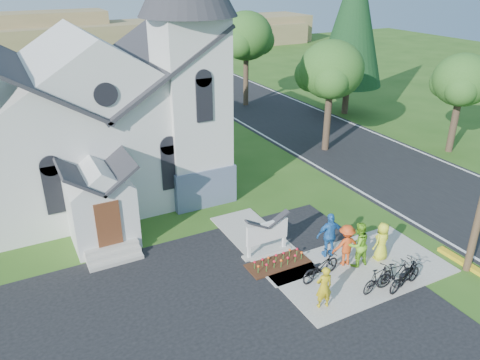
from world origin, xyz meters
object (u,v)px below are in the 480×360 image
bike_2 (405,276)px  cyclist_3 (346,245)px  cyclist_0 (324,287)px  bike_1 (396,274)px  church_sign (267,233)px  cyclist_2 (330,235)px  cyclist_4 (382,241)px  bike_3 (378,279)px  bike_0 (321,267)px  bike_4 (408,271)px  cyclist_1 (358,244)px

bike_2 → cyclist_3: (-0.99, 2.24, 0.40)m
cyclist_0 → cyclist_3: bearing=-132.5°
cyclist_0 → bike_1: size_ratio=0.98×
church_sign → cyclist_2: size_ratio=1.12×
cyclist_2 → cyclist_4: size_ratio=1.19×
church_sign → cyclist_4: cyclist_4 is taller
cyclist_2 → bike_3: 2.71m
bike_0 → cyclist_4: 2.99m
church_sign → cyclist_0: 3.87m
church_sign → bike_2: 5.56m
cyclist_3 → church_sign: bearing=-32.2°
bike_1 → cyclist_4: bearing=-19.3°
cyclist_3 → cyclist_4: (1.53, -0.39, -0.05)m
bike_3 → cyclist_4: 2.15m
cyclist_4 → bike_3: bearing=35.7°
cyclist_0 → bike_4: cyclist_0 is taller
bike_3 → bike_4: size_ratio=1.04×
bike_4 → bike_3: bearing=63.5°
bike_0 → cyclist_3: bearing=-89.4°
cyclist_0 → bike_3: bearing=-172.4°
cyclist_0 → cyclist_3: cyclist_3 is taller
church_sign → cyclist_0: cyclist_0 is taller
bike_3 → bike_4: bearing=-104.0°
bike_2 → cyclist_1: bearing=5.8°
bike_3 → bike_2: bearing=-119.9°
cyclist_3 → bike_2: bearing=123.7°
bike_3 → cyclist_3: bearing=-9.5°
cyclist_2 → bike_2: size_ratio=1.06×
bike_4 → bike_0: bearing=37.3°
church_sign → cyclist_4: bearing=-33.2°
bike_2 → cyclist_3: 2.48m
cyclist_1 → bike_4: cyclist_1 is taller
bike_4 → church_sign: bearing=20.4°
bike_1 → cyclist_2: size_ratio=0.86×
cyclist_3 → cyclist_2: bearing=-64.8°
cyclist_2 → cyclist_1: bearing=133.0°
bike_0 → cyclist_3: size_ratio=1.08×
cyclist_0 → bike_3: size_ratio=1.01×
bike_0 → cyclist_1: (1.82, 0.03, 0.46)m
bike_1 → bike_4: bearing=-84.6°
cyclist_1 → cyclist_4: (1.15, -0.13, -0.12)m
cyclist_2 → cyclist_4: bearing=159.5°
church_sign → cyclist_4: 4.67m
bike_0 → cyclist_1: cyclist_1 is taller
church_sign → cyclist_2: (2.17, -1.38, 0.01)m
bike_1 → bike_4: (0.66, -0.01, -0.10)m
church_sign → cyclist_3: bearing=-42.2°
bike_4 → bike_1: bearing=67.2°
bike_2 → bike_1: bearing=27.5°
cyclist_3 → bike_4: (1.44, -1.99, -0.47)m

